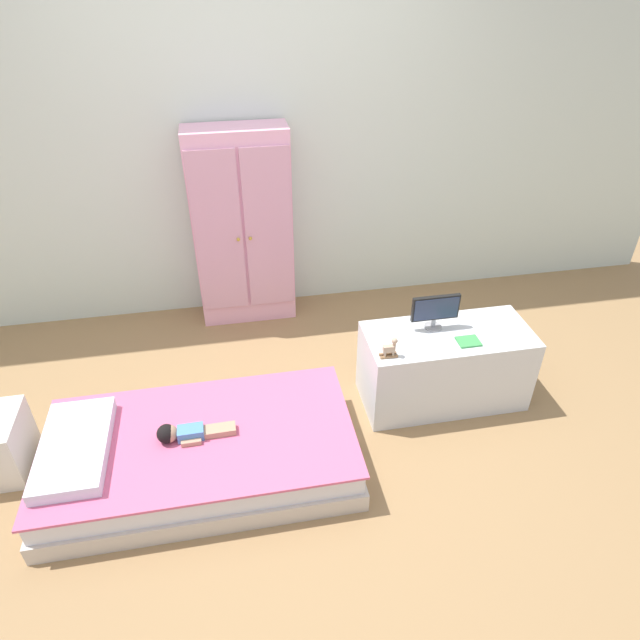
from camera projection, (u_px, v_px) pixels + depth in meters
ground_plane at (289, 450)px, 3.06m from camera, size 10.00×10.00×0.02m
back_wall at (249, 122)px, 3.57m from camera, size 6.40×0.05×2.70m
bed at (202, 452)px, 2.88m from camera, size 1.59×0.84×0.25m
pillow at (75, 447)px, 2.70m from camera, size 0.32×0.60×0.07m
doll at (182, 433)px, 2.77m from camera, size 0.39×0.13×0.10m
wardrobe at (243, 229)px, 3.78m from camera, size 0.66×0.30×1.38m
tv_stand at (444, 366)px, 3.27m from camera, size 0.96×0.43×0.48m
tv_monitor at (435, 310)px, 3.11m from camera, size 0.28×0.10×0.21m
rocking_horse_toy at (390, 348)px, 2.94m from camera, size 0.10×0.04×0.12m
book_green at (468, 341)px, 3.07m from camera, size 0.12×0.10×0.01m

